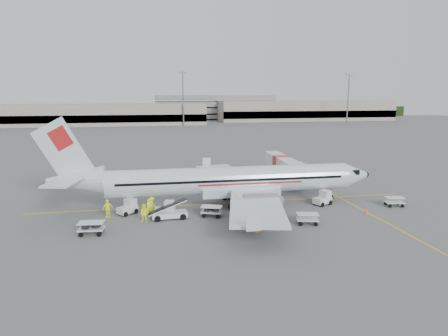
{
  "coord_description": "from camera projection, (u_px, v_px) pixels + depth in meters",
  "views": [
    {
      "loc": [
        -8.34,
        -41.14,
        12.22
      ],
      "look_at": [
        0.0,
        2.0,
        3.8
      ],
      "focal_mm": 30.0,
      "sensor_mm": 36.0,
      "label": 1
    }
  ],
  "objects": [
    {
      "name": "crew_c",
      "position": [
        152.0,
        204.0,
        40.32
      ],
      "size": [
        1.09,
        1.18,
        1.59
      ],
      "primitive_type": "imported",
      "rotation": [
        0.0,
        0.0,
        2.22
      ],
      "color": "#E3F917",
      "rests_on": "ground"
    },
    {
      "name": "parking_garage",
      "position": [
        214.0,
        106.0,
        201.15
      ],
      "size": [
        62.0,
        24.0,
        14.0
      ],
      "primitive_type": null,
      "color": "slate",
      "rests_on": "ground"
    },
    {
      "name": "tug_mid",
      "position": [
        165.0,
        209.0,
        38.7
      ],
      "size": [
        2.29,
        1.59,
        1.62
      ],
      "primitive_type": null,
      "rotation": [
        0.0,
        0.0,
        -0.2
      ],
      "color": "silver",
      "rests_on": "ground"
    },
    {
      "name": "ground",
      "position": [
        227.0,
        203.0,
        43.52
      ],
      "size": [
        360.0,
        360.0,
        0.0
      ],
      "primitive_type": "plane",
      "color": "#56595B"
    },
    {
      "name": "treeline",
      "position": [
        166.0,
        113.0,
        211.71
      ],
      "size": [
        300.0,
        3.0,
        6.0
      ],
      "primitive_type": null,
      "color": "black",
      "rests_on": "ground"
    },
    {
      "name": "mast_center",
      "position": [
        183.0,
        99.0,
        156.17
      ],
      "size": [
        3.2,
        1.2,
        22.0
      ],
      "primitive_type": null,
      "color": "slate",
      "rests_on": "ground"
    },
    {
      "name": "cart_loaded_b",
      "position": [
        91.0,
        228.0,
        33.55
      ],
      "size": [
        2.37,
        1.55,
        1.18
      ],
      "primitive_type": null,
      "rotation": [
        0.0,
        0.0,
        -0.1
      ],
      "color": "silver",
      "rests_on": "ground"
    },
    {
      "name": "cone_nose",
      "position": [
        367.0,
        211.0,
        39.63
      ],
      "size": [
        0.4,
        0.4,
        0.65
      ],
      "primitive_type": "cone",
      "color": "orange",
      "rests_on": "ground"
    },
    {
      "name": "tug_fore",
      "position": [
        322.0,
        198.0,
        42.77
      ],
      "size": [
        2.41,
        2.0,
        1.62
      ],
      "primitive_type": null,
      "rotation": [
        0.0,
        0.0,
        0.46
      ],
      "color": "silver",
      "rests_on": "ground"
    },
    {
      "name": "terminal_west",
      "position": [
        76.0,
        115.0,
        160.57
      ],
      "size": [
        110.0,
        22.0,
        9.0
      ],
      "primitive_type": null,
      "color": "gray",
      "rests_on": "ground"
    },
    {
      "name": "tug_aft",
      "position": [
        127.0,
        207.0,
        39.36
      ],
      "size": [
        2.28,
        2.23,
        1.57
      ],
      "primitive_type": null,
      "rotation": [
        0.0,
        0.0,
        0.74
      ],
      "color": "silver",
      "rests_on": "ground"
    },
    {
      "name": "jet_bridge",
      "position": [
        281.0,
        169.0,
        54.18
      ],
      "size": [
        3.29,
        14.53,
        3.79
      ],
      "primitive_type": null,
      "rotation": [
        0.0,
        0.0,
        -0.04
      ],
      "color": "silver",
      "rests_on": "ground"
    },
    {
      "name": "aircraft",
      "position": [
        231.0,
        162.0,
        41.9
      ],
      "size": [
        36.59,
        28.88,
        9.98
      ],
      "primitive_type": null,
      "rotation": [
        0.0,
        0.0,
        -0.01
      ],
      "color": "silver",
      "rests_on": "ground"
    },
    {
      "name": "cone_port",
      "position": [
        232.0,
        168.0,
        62.93
      ],
      "size": [
        0.39,
        0.39,
        0.64
      ],
      "primitive_type": "cone",
      "color": "orange",
      "rests_on": "ground"
    },
    {
      "name": "crew_d",
      "position": [
        108.0,
        209.0,
        38.18
      ],
      "size": [
        1.19,
        1.0,
        1.91
      ],
      "primitive_type": "imported",
      "rotation": [
        0.0,
        0.0,
        3.72
      ],
      "color": "#E3F917",
      "rests_on": "ground"
    },
    {
      "name": "cart_empty_b",
      "position": [
        394.0,
        202.0,
        42.24
      ],
      "size": [
        2.2,
        1.52,
        1.06
      ],
      "primitive_type": null,
      "rotation": [
        0.0,
        0.0,
        -0.17
      ],
      "color": "silver",
      "rests_on": "ground"
    },
    {
      "name": "belt_loader",
      "position": [
        169.0,
        207.0,
        37.8
      ],
      "size": [
        4.79,
        2.0,
        2.55
      ],
      "primitive_type": null,
      "rotation": [
        0.0,
        0.0,
        0.05
      ],
      "color": "silver",
      "rests_on": "ground"
    },
    {
      "name": "crew_b",
      "position": [
        145.0,
        213.0,
        36.67
      ],
      "size": [
        1.07,
        0.92,
        1.88
      ],
      "primitive_type": "imported",
      "rotation": [
        0.0,
        0.0,
        -0.26
      ],
      "color": "#E3F917",
      "rests_on": "ground"
    },
    {
      "name": "cone_stbd",
      "position": [
        257.0,
        229.0,
        34.15
      ],
      "size": [
        0.34,
        0.34,
        0.56
      ],
      "primitive_type": "cone",
      "color": "orange",
      "rests_on": "ground"
    },
    {
      "name": "mast_east",
      "position": [
        348.0,
        99.0,
        170.15
      ],
      "size": [
        3.2,
        1.2,
        22.0
      ],
      "primitive_type": null,
      "color": "slate",
      "rests_on": "ground"
    },
    {
      "name": "stripe_cross",
      "position": [
        376.0,
        217.0,
        38.42
      ],
      "size": [
        0.2,
        20.0,
        0.01
      ],
      "primitive_type": "cube",
      "color": "yellow",
      "rests_on": "ground"
    },
    {
      "name": "cart_empty_a",
      "position": [
        307.0,
        219.0,
        36.27
      ],
      "size": [
        2.31,
        1.68,
        1.08
      ],
      "primitive_type": null,
      "rotation": [
        0.0,
        0.0,
        -0.24
      ],
      "color": "silver",
      "rests_on": "ground"
    },
    {
      "name": "crew_a",
      "position": [
        149.0,
        207.0,
        39.35
      ],
      "size": [
        0.72,
        0.63,
        1.65
      ],
      "primitive_type": "imported",
      "rotation": [
        0.0,
        0.0,
        0.49
      ],
      "color": "#E3F917",
      "rests_on": "ground"
    },
    {
      "name": "terminal_east",
      "position": [
        303.0,
        111.0,
        195.45
      ],
      "size": [
        90.0,
        26.0,
        10.0
      ],
      "primitive_type": null,
      "color": "gray",
      "rests_on": "ground"
    },
    {
      "name": "stripe_lead",
      "position": [
        227.0,
        203.0,
        43.52
      ],
      "size": [
        44.0,
        0.2,
        0.01
      ],
      "primitive_type": "cube",
      "color": "yellow",
      "rests_on": "ground"
    },
    {
      "name": "cart_loaded_a",
      "position": [
        212.0,
        211.0,
        38.62
      ],
      "size": [
        2.41,
        1.88,
        1.11
      ],
      "primitive_type": null,
      "rotation": [
        0.0,
        0.0,
        -0.34
      ],
      "color": "silver",
      "rests_on": "ground"
    }
  ]
}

